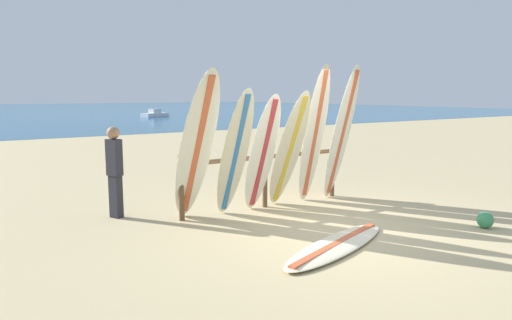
{
  "coord_description": "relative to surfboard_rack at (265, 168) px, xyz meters",
  "views": [
    {
      "loc": [
        -4.82,
        -5.0,
        2.07
      ],
      "look_at": [
        -0.15,
        2.11,
        0.84
      ],
      "focal_mm": 32.16,
      "sensor_mm": 36.0,
      "label": 1
    }
  ],
  "objects": [
    {
      "name": "small_boat_offshore",
      "position": [
        10.41,
        32.69,
        -0.46
      ],
      "size": [
        2.71,
        1.89,
        0.71
      ],
      "color": "silver",
      "rests_on": "ocean_water"
    },
    {
      "name": "ground_plane",
      "position": [
        0.15,
        -1.81,
        -0.72
      ],
      "size": [
        120.0,
        120.0,
        0.0
      ],
      "primitive_type": "plane",
      "color": "tan"
    },
    {
      "name": "surfboard_leaning_center",
      "position": [
        0.29,
        -0.34,
        0.35
      ],
      "size": [
        0.53,
        1.02,
        2.14
      ],
      "color": "beige",
      "rests_on": "ground"
    },
    {
      "name": "surfboard_lying_on_sand",
      "position": [
        -0.45,
        -2.4,
        -0.68
      ],
      "size": [
        2.52,
        1.34,
        0.08
      ],
      "color": "beige",
      "rests_on": "ground"
    },
    {
      "name": "surfboard_leaning_left",
      "position": [
        -0.9,
        -0.44,
        0.37
      ],
      "size": [
        0.54,
        1.1,
        2.18
      ],
      "color": "beige",
      "rests_on": "ground"
    },
    {
      "name": "ocean_water",
      "position": [
        0.15,
        56.19,
        -0.72
      ],
      "size": [
        120.0,
        80.0,
        0.01
      ],
      "primitive_type": "cube",
      "color": "#1E5984",
      "rests_on": "ground"
    },
    {
      "name": "beachgoer_standing",
      "position": [
        -2.5,
        0.78,
        0.13
      ],
      "size": [
        0.25,
        0.29,
        1.54
      ],
      "color": "#26262D",
      "rests_on": "ground"
    },
    {
      "name": "surfboard_leaning_right",
      "position": [
        1.54,
        -0.36,
        0.59
      ],
      "size": [
        0.58,
        0.81,
        2.62
      ],
      "color": "white",
      "rests_on": "ground"
    },
    {
      "name": "surfboard_leaning_far_left",
      "position": [
        -1.53,
        -0.32,
        0.51
      ],
      "size": [
        0.58,
        1.25,
        2.46
      ],
      "color": "silver",
      "rests_on": "ground"
    },
    {
      "name": "surfboard_rack",
      "position": [
        0.0,
        0.0,
        0.0
      ],
      "size": [
        3.42,
        0.09,
        1.08
      ],
      "color": "brown",
      "rests_on": "ground"
    },
    {
      "name": "beach_ball",
      "position": [
        2.11,
        -2.99,
        -0.59
      ],
      "size": [
        0.25,
        0.25,
        0.25
      ],
      "primitive_type": "sphere",
      "color": "#388C59",
      "rests_on": "ground"
    },
    {
      "name": "surfboard_leaning_center_left",
      "position": [
        -0.27,
        -0.31,
        0.32
      ],
      "size": [
        0.59,
        0.83,
        2.08
      ],
      "color": "white",
      "rests_on": "ground"
    },
    {
      "name": "surfboard_leaning_center_right",
      "position": [
        0.94,
        -0.25,
        0.59
      ],
      "size": [
        0.49,
        0.73,
        2.61
      ],
      "color": "silver",
      "rests_on": "ground"
    }
  ]
}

